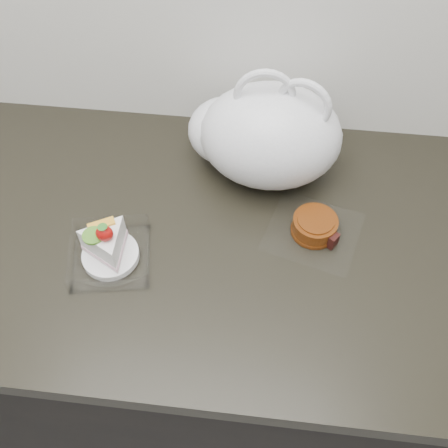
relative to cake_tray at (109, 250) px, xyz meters
name	(u,v)px	position (x,y,z in m)	size (l,w,h in m)	color
counter	(169,329)	(0.05, 0.08, -0.48)	(2.04, 0.64, 0.90)	black
cake_tray	(109,250)	(0.00, 0.00, 0.00)	(0.16, 0.16, 0.11)	white
mooncake_wrap	(315,227)	(0.36, 0.10, -0.01)	(0.20, 0.19, 0.04)	white
plastic_bag	(262,135)	(0.25, 0.24, 0.07)	(0.31, 0.24, 0.24)	white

